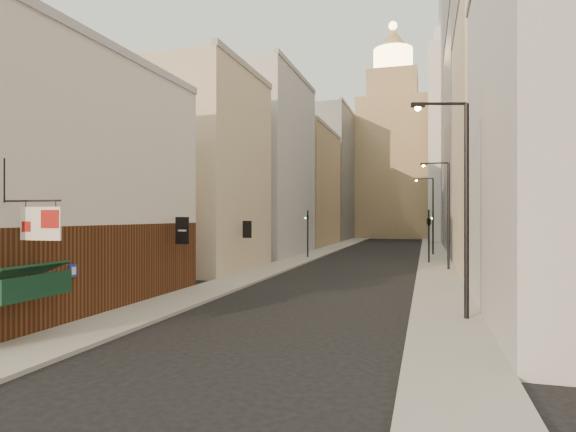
% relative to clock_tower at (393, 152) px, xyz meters
% --- Properties ---
extents(ground, '(360.00, 360.00, 0.00)m').
position_rel_clock_tower_xyz_m(ground, '(1.00, -92.00, -17.63)').
color(ground, black).
rests_on(ground, ground).
extents(sidewalk_left, '(3.00, 140.00, 0.15)m').
position_rel_clock_tower_xyz_m(sidewalk_left, '(-5.50, -37.00, -17.56)').
color(sidewalk_left, gray).
rests_on(sidewalk_left, ground).
extents(sidewalk_right, '(3.00, 140.00, 0.15)m').
position_rel_clock_tower_xyz_m(sidewalk_right, '(7.50, -37.00, -17.56)').
color(sidewalk_right, gray).
rests_on(sidewalk_right, ground).
extents(near_building_left, '(8.30, 23.04, 12.30)m').
position_rel_clock_tower_xyz_m(near_building_left, '(-9.99, -83.00, -11.61)').
color(near_building_left, '#572E17').
rests_on(near_building_left, ground).
extents(left_bldg_beige, '(8.00, 12.00, 16.00)m').
position_rel_clock_tower_xyz_m(left_bldg_beige, '(-11.00, -66.00, -9.63)').
color(left_bldg_beige, '#C0AE8F').
rests_on(left_bldg_beige, ground).
extents(left_bldg_grey, '(8.00, 16.00, 20.00)m').
position_rel_clock_tower_xyz_m(left_bldg_grey, '(-11.00, -50.00, -7.63)').
color(left_bldg_grey, '#A2A2A8').
rests_on(left_bldg_grey, ground).
extents(left_bldg_tan, '(8.00, 18.00, 17.00)m').
position_rel_clock_tower_xyz_m(left_bldg_tan, '(-11.00, -32.00, -9.13)').
color(left_bldg_tan, '#927953').
rests_on(left_bldg_tan, ground).
extents(left_bldg_wingrid, '(8.00, 20.00, 24.00)m').
position_rel_clock_tower_xyz_m(left_bldg_wingrid, '(-11.00, -12.00, -5.63)').
color(left_bldg_wingrid, gray).
rests_on(left_bldg_wingrid, ground).
extents(right_bldg_beige, '(8.00, 16.00, 20.00)m').
position_rel_clock_tower_xyz_m(right_bldg_beige, '(13.00, -62.00, -7.63)').
color(right_bldg_beige, '#C0AE8F').
rests_on(right_bldg_beige, ground).
extents(right_bldg_wingrid, '(8.00, 20.00, 26.00)m').
position_rel_clock_tower_xyz_m(right_bldg_wingrid, '(13.00, -42.00, -4.63)').
color(right_bldg_wingrid, gray).
rests_on(right_bldg_wingrid, ground).
extents(highrise, '(21.00, 23.00, 51.20)m').
position_rel_clock_tower_xyz_m(highrise, '(19.00, -14.00, 8.02)').
color(highrise, gray).
rests_on(highrise, ground).
extents(clock_tower, '(14.00, 14.00, 44.90)m').
position_rel_clock_tower_xyz_m(clock_tower, '(0.00, 0.00, 0.00)').
color(clock_tower, '#927953').
rests_on(clock_tower, ground).
extents(white_tower, '(8.00, 8.00, 41.50)m').
position_rel_clock_tower_xyz_m(white_tower, '(11.00, -14.00, 0.97)').
color(white_tower, silver).
rests_on(white_tower, ground).
extents(streetlamp_near, '(2.34, 0.82, 9.13)m').
position_rel_clock_tower_xyz_m(streetlamp_near, '(8.06, -80.75, -12.42)').
color(streetlamp_near, black).
rests_on(streetlamp_near, ground).
extents(streetlamp_mid, '(2.29, 0.37, 8.72)m').
position_rel_clock_tower_xyz_m(streetlamp_mid, '(8.16, -61.47, -12.65)').
color(streetlamp_mid, black).
rests_on(streetlamp_mid, ground).
extents(streetlamp_far, '(2.19, 0.92, 8.68)m').
position_rel_clock_tower_xyz_m(streetlamp_far, '(7.18, -46.08, -12.68)').
color(streetlamp_far, black).
rests_on(streetlamp_far, ground).
extents(traffic_light_left, '(0.59, 0.52, 5.00)m').
position_rel_clock_tower_xyz_m(traffic_light_left, '(-5.16, -53.43, -14.04)').
color(traffic_light_left, black).
rests_on(traffic_light_left, ground).
extents(traffic_light_right, '(0.68, 0.68, 5.00)m').
position_rel_clock_tower_xyz_m(traffic_light_right, '(6.91, -55.98, -13.79)').
color(traffic_light_right, black).
rests_on(traffic_light_right, ground).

